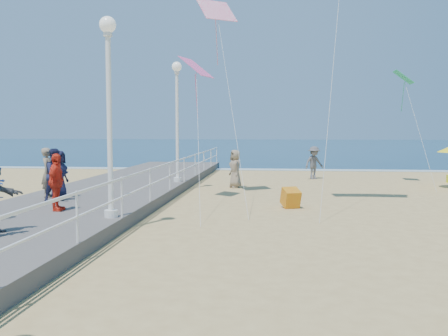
# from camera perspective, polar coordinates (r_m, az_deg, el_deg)

# --- Properties ---
(ground) EXTENTS (160.00, 160.00, 0.00)m
(ground) POSITION_cam_1_polar(r_m,az_deg,el_deg) (13.22, 9.98, -7.71)
(ground) COLOR tan
(ground) RESTS_ON ground
(ocean) EXTENTS (160.00, 90.00, 0.05)m
(ocean) POSITION_cam_1_polar(r_m,az_deg,el_deg) (77.95, 6.81, 2.50)
(ocean) COLOR #0C2D4A
(ocean) RESTS_ON ground
(surf_line) EXTENTS (160.00, 1.20, 0.04)m
(surf_line) POSITION_cam_1_polar(r_m,az_deg,el_deg) (33.52, 7.66, -0.20)
(surf_line) COLOR white
(surf_line) RESTS_ON ground
(boardwalk) EXTENTS (5.00, 44.00, 0.40)m
(boardwalk) POSITION_cam_1_polar(r_m,az_deg,el_deg) (14.72, -20.75, -5.90)
(boardwalk) COLOR #67625E
(boardwalk) RESTS_ON ground
(railing) EXTENTS (0.05, 42.00, 0.55)m
(railing) POSITION_cam_1_polar(r_m,az_deg,el_deg) (13.63, -11.64, -2.04)
(railing) COLOR white
(railing) RESTS_ON boardwalk
(lamp_post_mid) EXTENTS (0.44, 0.44, 5.32)m
(lamp_post_mid) POSITION_cam_1_polar(r_m,az_deg,el_deg) (13.67, -13.02, 8.08)
(lamp_post_mid) COLOR white
(lamp_post_mid) RESTS_ON boardwalk
(lamp_post_far) EXTENTS (0.44, 0.44, 5.32)m
(lamp_post_far) POSITION_cam_1_polar(r_m,az_deg,el_deg) (22.36, -5.38, 6.77)
(lamp_post_far) COLOR white
(lamp_post_far) RESTS_ON boardwalk
(spectator_3) EXTENTS (0.47, 1.01, 1.67)m
(spectator_3) POSITION_cam_1_polar(r_m,az_deg,el_deg) (15.24, -18.61, -1.55)
(spectator_3) COLOR red
(spectator_3) RESTS_ON boardwalk
(spectator_4) EXTENTS (0.59, 0.84, 1.64)m
(spectator_4) POSITION_cam_1_polar(r_m,az_deg,el_deg) (18.05, -18.31, -0.68)
(spectator_4) COLOR #171A34
(spectator_4) RESTS_ON boardwalk
(spectator_6) EXTENTS (0.47, 0.67, 1.72)m
(spectator_6) POSITION_cam_1_polar(r_m,az_deg,el_deg) (18.35, -19.47, -0.49)
(spectator_6) COLOR #84735B
(spectator_6) RESTS_ON boardwalk
(spectator_7) EXTENTS (1.01, 1.06, 1.73)m
(spectator_7) POSITION_cam_1_polar(r_m,az_deg,el_deg) (17.22, -18.62, -0.77)
(spectator_7) COLOR #1B1E3D
(spectator_7) RESTS_ON boardwalk
(beach_walker_a) EXTENTS (1.34, 1.20, 1.80)m
(beach_walker_a) POSITION_cam_1_polar(r_m,az_deg,el_deg) (27.88, 10.25, 0.60)
(beach_walker_a) COLOR #545358
(beach_walker_a) RESTS_ON ground
(beach_walker_c) EXTENTS (0.91, 1.04, 1.79)m
(beach_walker_c) POSITION_cam_1_polar(r_m,az_deg,el_deg) (23.43, 1.30, -0.08)
(beach_walker_c) COLOR gray
(beach_walker_c) RESTS_ON ground
(box_kite) EXTENTS (0.77, 0.86, 0.74)m
(box_kite) POSITION_cam_1_polar(r_m,az_deg,el_deg) (17.66, 7.63, -3.60)
(box_kite) COLOR #CC490C
(box_kite) RESTS_ON ground
(kite_diamond_pink) EXTENTS (1.27, 1.44, 0.78)m
(kite_diamond_pink) POSITION_cam_1_polar(r_m,az_deg,el_deg) (19.46, -3.18, 11.42)
(kite_diamond_pink) COLOR #F359A3
(kite_diamond_green) EXTENTS (0.95, 1.14, 0.67)m
(kite_diamond_green) POSITION_cam_1_polar(r_m,az_deg,el_deg) (26.93, 19.81, 9.75)
(kite_diamond_green) COLOR #25AD74
(kite_diamond_redwhite) EXTENTS (1.71, 1.60, 0.98)m
(kite_diamond_redwhite) POSITION_cam_1_polar(r_m,az_deg,el_deg) (20.97, -0.85, 17.59)
(kite_diamond_redwhite) COLOR #EC1B5F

